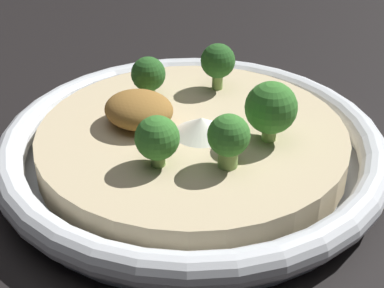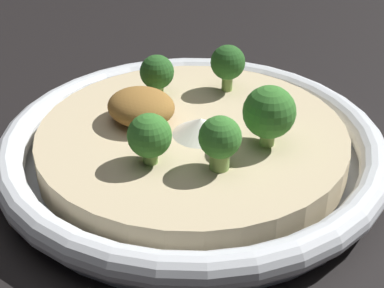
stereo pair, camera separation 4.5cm
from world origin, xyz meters
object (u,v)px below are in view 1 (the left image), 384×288
Objects in this scene: risotto_bowl at (192,147)px; broccoli_left at (229,138)px; broccoli_front_right at (148,75)px; broccoli_front at (218,62)px; broccoli_back_left at (157,139)px; broccoli_front_left at (271,108)px.

risotto_bowl is 0.07m from broccoli_left.
broccoli_left reaches higher than broccoli_front_right.
broccoli_front reaches higher than broccoli_left.
risotto_bowl is 0.06m from broccoli_back_left.
broccoli_front is at bearing -72.15° from risotto_bowl.
broccoli_front_right is at bearing -2.51° from broccoli_front_left.
broccoli_front_left is 1.14× the size of broccoli_front.
broccoli_front_left is at bearing -122.47° from broccoli_back_left.
broccoli_front_right is 0.88× the size of broccoli_left.
broccoli_front is 1.03× the size of broccoli_left.
broccoli_left reaches higher than risotto_bowl.
broccoli_front_left is 0.09m from broccoli_front.
broccoli_front_right is at bearing -22.78° from risotto_bowl.
broccoli_front_right is 0.12m from broccoli_left.
broccoli_front_right is (0.12, -0.01, -0.01)m from broccoli_front_left.
broccoli_back_left is at bearing 103.99° from broccoli_front.
broccoli_front_left is 1.17× the size of broccoli_left.
broccoli_front is (-0.04, -0.04, 0.01)m from broccoli_front_right.
broccoli_front_left reaches higher than broccoli_back_left.
broccoli_front is at bearing -76.01° from broccoli_back_left.
broccoli_front_right is 0.86× the size of broccoli_front.
broccoli_front is (0.08, -0.05, -0.00)m from broccoli_front_left.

